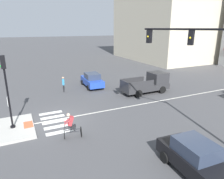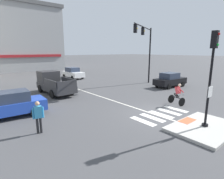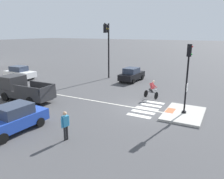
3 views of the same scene
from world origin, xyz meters
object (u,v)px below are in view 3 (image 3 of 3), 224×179
at_px(pickup_truck_charcoal_westbound_far, 22,89).
at_px(cyclist, 152,89).
at_px(signal_pole, 188,73).
at_px(traffic_light_mast, 108,41).
at_px(car_black_cross_right, 132,74).
at_px(pedestrian_at_curb_left, 65,123).
at_px(car_blue_cross_left, 14,119).
at_px(car_white_eastbound_distant, 20,73).

xyz_separation_m(pickup_truck_charcoal_westbound_far, cyclist, (5.81, -9.89, -0.11)).
relative_size(signal_pole, traffic_light_mast, 0.72).
height_order(car_black_cross_right, pedestrian_at_curb_left, pedestrian_at_curb_left).
distance_m(car_blue_cross_left, pickup_truck_charcoal_westbound_far, 6.60).
height_order(car_blue_cross_left, cyclist, cyclist).
height_order(traffic_light_mast, pickup_truck_charcoal_westbound_far, traffic_light_mast).
relative_size(car_blue_cross_left, pedestrian_at_curb_left, 2.50).
bearing_deg(car_blue_cross_left, signal_pole, -48.25).
relative_size(traffic_light_mast, pickup_truck_charcoal_westbound_far, 1.33).
xyz_separation_m(cyclist, pedestrian_at_curb_left, (-9.83, 1.71, 0.11)).
distance_m(car_blue_cross_left, car_white_eastbound_distant, 16.24).
relative_size(car_white_eastbound_distant, cyclist, 2.47).
height_order(signal_pole, car_white_eastbound_distant, signal_pole).
height_order(traffic_light_mast, car_white_eastbound_distant, traffic_light_mast).
xyz_separation_m(traffic_light_mast, car_black_cross_right, (1.52, -2.48, -4.00)).
bearing_deg(car_white_eastbound_distant, cyclist, -90.68).
bearing_deg(car_white_eastbound_distant, pickup_truck_charcoal_westbound_far, -128.48).
relative_size(car_blue_cross_left, car_black_cross_right, 1.00).
distance_m(cyclist, pedestrian_at_curb_left, 9.98).
bearing_deg(car_black_cross_right, signal_pole, -137.78).
bearing_deg(car_white_eastbound_distant, car_blue_cross_left, -130.86).
relative_size(car_black_cross_right, cyclist, 2.49).
bearing_deg(pedestrian_at_curb_left, traffic_light_mast, 20.23).
relative_size(signal_pole, car_white_eastbound_distant, 1.18).
xyz_separation_m(car_black_cross_right, pickup_truck_charcoal_westbound_far, (-11.58, 5.47, 0.17)).
relative_size(car_white_eastbound_distant, pedestrian_at_curb_left, 2.48).
bearing_deg(car_black_cross_right, traffic_light_mast, 121.45).
bearing_deg(car_blue_cross_left, car_black_cross_right, -2.68).
bearing_deg(car_black_cross_right, pickup_truck_charcoal_westbound_far, 154.70).
distance_m(car_white_eastbound_distant, pickup_truck_charcoal_westbound_far, 9.67).
distance_m(car_blue_cross_left, car_black_cross_right, 16.21).
height_order(pickup_truck_charcoal_westbound_far, cyclist, pickup_truck_charcoal_westbound_far).
height_order(traffic_light_mast, pedestrian_at_curb_left, traffic_light_mast).
distance_m(signal_pole, cyclist, 4.90).
height_order(car_white_eastbound_distant, cyclist, cyclist).
height_order(signal_pole, cyclist, signal_pole).
bearing_deg(pickup_truck_charcoal_westbound_far, car_black_cross_right, -25.30).
bearing_deg(traffic_light_mast, pedestrian_at_curb_left, -159.77).
xyz_separation_m(signal_pole, pedestrian_at_curb_left, (-7.03, 5.07, -2.11)).
xyz_separation_m(traffic_light_mast, pickup_truck_charcoal_westbound_far, (-10.06, 2.99, -3.83)).
bearing_deg(car_black_cross_right, pedestrian_at_curb_left, -170.15).
xyz_separation_m(car_white_eastbound_distant, pedestrian_at_curb_left, (-10.03, -15.75, 0.17)).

